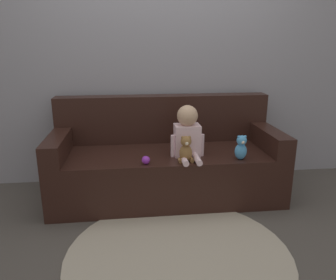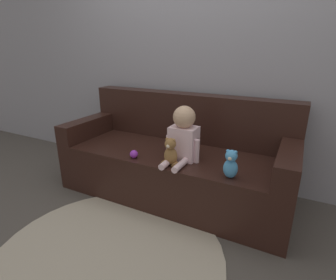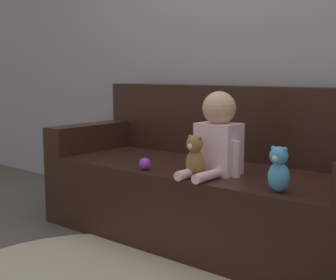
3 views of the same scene
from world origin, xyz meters
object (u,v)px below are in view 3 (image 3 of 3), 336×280
teddy_bear_brown (195,158)px  toy_ball (145,164)px  couch (214,185)px  plush_toy_side (279,169)px  person_baby (218,137)px

teddy_bear_brown → toy_ball: (-0.33, -0.02, -0.07)m
couch → plush_toy_side: bearing=-31.5°
teddy_bear_brown → plush_toy_side: (0.47, 0.00, 0.00)m
person_baby → toy_ball: size_ratio=6.54×
couch → teddy_bear_brown: bearing=-71.2°
plush_toy_side → toy_ball: plush_toy_side is taller
person_baby → plush_toy_side: bearing=-19.3°
person_baby → couch: bearing=127.3°
person_baby → teddy_bear_brown: bearing=-104.1°
teddy_bear_brown → plush_toy_side: bearing=0.1°
toy_ball → teddy_bear_brown: bearing=3.2°
teddy_bear_brown → toy_ball: size_ratio=3.28×
plush_toy_side → toy_ball: (-0.80, -0.02, -0.07)m
plush_toy_side → teddy_bear_brown: bearing=-179.9°
couch → toy_ball: couch is taller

